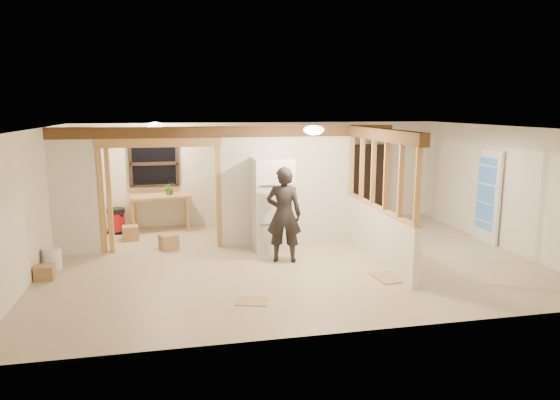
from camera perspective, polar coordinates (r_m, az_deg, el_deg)
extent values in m
cube|color=#BEAD8D|center=(9.65, 1.16, -6.77)|extent=(9.00, 6.50, 0.01)
cube|color=white|center=(9.22, 1.22, 8.26)|extent=(9.00, 6.50, 0.01)
cube|color=silver|center=(12.51, -2.14, 3.12)|extent=(9.00, 0.01, 2.50)
cube|color=silver|center=(6.30, 7.84, -4.45)|extent=(9.00, 0.01, 2.50)
cube|color=silver|center=(9.44, -26.48, -0.44)|extent=(0.01, 6.50, 2.50)
cube|color=silver|center=(11.24, 24.16, 1.34)|extent=(0.01, 6.50, 2.50)
cube|color=silver|center=(10.50, -22.49, 0.87)|extent=(0.90, 0.12, 2.50)
cube|color=silver|center=(10.55, 0.79, 1.73)|extent=(2.80, 0.12, 2.50)
cube|color=tan|center=(10.34, -13.42, 0.41)|extent=(2.46, 0.14, 2.20)
cube|color=brown|center=(10.25, -5.82, 7.77)|extent=(7.00, 0.18, 0.22)
cube|color=brown|center=(9.34, 11.47, 7.34)|extent=(0.18, 3.30, 0.22)
cube|color=silver|center=(9.63, 11.06, -3.89)|extent=(0.12, 3.20, 1.00)
cube|color=tan|center=(9.41, 11.31, 2.96)|extent=(0.14, 3.20, 1.32)
cube|color=black|center=(12.23, -14.22, 4.05)|extent=(1.12, 0.10, 1.10)
cube|color=white|center=(11.56, 22.60, 0.43)|extent=(0.12, 0.86, 2.00)
ellipsoid|color=#FFEABF|center=(8.81, 3.88, 8.00)|extent=(0.36, 0.36, 0.16)
ellipsoid|color=#FFEABF|center=(11.29, -14.09, 8.27)|extent=(0.32, 0.32, 0.14)
ellipsoid|color=#FFD88C|center=(10.60, -11.44, 6.62)|extent=(0.07, 0.07, 0.07)
cube|color=white|center=(10.11, -0.87, -0.47)|extent=(0.77, 0.75, 1.87)
imported|color=#2D2A2A|center=(9.29, 0.44, -1.67)|extent=(0.76, 0.61, 1.81)
cube|color=tan|center=(12.10, -13.44, -1.40)|extent=(1.41, 0.82, 0.85)
imported|color=#266D27|center=(11.93, -12.50, 1.32)|extent=(0.30, 0.26, 0.32)
cylinder|color=#AB1416|center=(12.13, -18.20, -2.25)|extent=(0.51, 0.51, 0.59)
cube|color=black|center=(13.05, 9.86, 2.02)|extent=(0.96, 0.32, 1.93)
cylinder|color=white|center=(9.85, -24.59, -6.16)|extent=(0.34, 0.34, 0.40)
cube|color=#A0794D|center=(10.52, -12.60, -4.68)|extent=(0.43, 0.40, 0.30)
cube|color=#A0794D|center=(11.45, -16.70, -3.62)|extent=(0.38, 0.38, 0.31)
cube|color=#A0794D|center=(9.38, -25.29, -7.53)|extent=(0.31, 0.25, 0.25)
cube|color=tan|center=(8.85, 12.68, -8.57)|extent=(0.65, 0.65, 0.02)
cube|color=tan|center=(7.65, -3.24, -11.45)|extent=(0.56, 0.49, 0.02)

